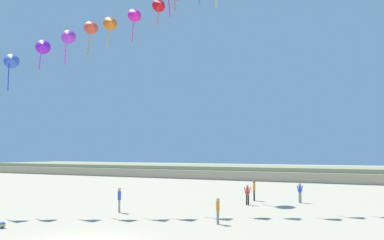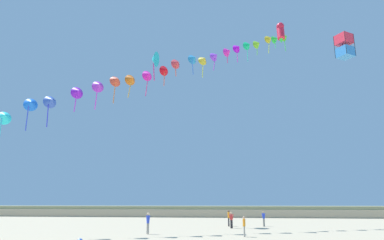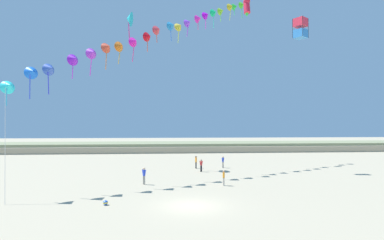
{
  "view_description": "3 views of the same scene",
  "coord_description": "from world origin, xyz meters",
  "px_view_note": "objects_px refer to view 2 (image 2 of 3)",
  "views": [
    {
      "loc": [
        12.8,
        -14.72,
        4.1
      ],
      "look_at": [
        0.68,
        9.77,
        6.26
      ],
      "focal_mm": 38.0,
      "sensor_mm": 36.0,
      "label": 1
    },
    {
      "loc": [
        3.53,
        -20.09,
        2.45
      ],
      "look_at": [
        -0.6,
        9.47,
        9.71
      ],
      "focal_mm": 32.0,
      "sensor_mm": 36.0,
      "label": 2
    },
    {
      "loc": [
        -1.79,
        -21.73,
        5.82
      ],
      "look_at": [
        0.72,
        8.12,
        6.38
      ],
      "focal_mm": 28.0,
      "sensor_mm": 36.0,
      "label": 3
    }
  ],
  "objects_px": {
    "person_near_left": "(229,217)",
    "person_mid_center": "(231,219)",
    "person_near_right": "(264,218)",
    "large_kite_mid_trail": "(344,46)",
    "person_far_right": "(148,222)",
    "large_kite_high_solo": "(154,59)",
    "large_kite_low_lead": "(281,32)",
    "person_far_left": "(244,225)"
  },
  "relations": [
    {
      "from": "person_far_left",
      "to": "large_kite_mid_trail",
      "type": "distance_m",
      "value": 20.35
    },
    {
      "from": "person_near_right",
      "to": "large_kite_high_solo",
      "type": "bearing_deg",
      "value": 174.86
    },
    {
      "from": "person_near_left",
      "to": "person_far_right",
      "type": "height_order",
      "value": "person_near_left"
    },
    {
      "from": "person_mid_center",
      "to": "person_far_right",
      "type": "xyz_separation_m",
      "value": [
        -6.55,
        -7.65,
        0.07
      ]
    },
    {
      "from": "person_near_right",
      "to": "person_far_right",
      "type": "height_order",
      "value": "person_far_right"
    },
    {
      "from": "person_far_right",
      "to": "person_near_left",
      "type": "bearing_deg",
      "value": 59.59
    },
    {
      "from": "person_near_left",
      "to": "person_far_left",
      "type": "distance_m",
      "value": 11.79
    },
    {
      "from": "person_far_right",
      "to": "large_kite_high_solo",
      "type": "height_order",
      "value": "large_kite_high_solo"
    },
    {
      "from": "person_near_right",
      "to": "person_far_left",
      "type": "distance_m",
      "value": 12.2
    },
    {
      "from": "person_near_left",
      "to": "large_kite_mid_trail",
      "type": "xyz_separation_m",
      "value": [
        11.95,
        -6.1,
        16.46
      ]
    },
    {
      "from": "person_near_left",
      "to": "person_mid_center",
      "type": "distance_m",
      "value": 2.9
    },
    {
      "from": "large_kite_mid_trail",
      "to": "large_kite_low_lead",
      "type": "bearing_deg",
      "value": 143.78
    },
    {
      "from": "person_far_right",
      "to": "large_kite_high_solo",
      "type": "relative_size",
      "value": 0.43
    },
    {
      "from": "person_near_right",
      "to": "person_far_right",
      "type": "distance_m",
      "value": 14.71
    },
    {
      "from": "person_near_left",
      "to": "large_kite_low_lead",
      "type": "distance_m",
      "value": 21.62
    },
    {
      "from": "large_kite_low_lead",
      "to": "person_near_right",
      "type": "bearing_deg",
      "value": 138.61
    },
    {
      "from": "person_mid_center",
      "to": "large_kite_low_lead",
      "type": "height_order",
      "value": "large_kite_low_lead"
    },
    {
      "from": "person_near_right",
      "to": "person_near_left",
      "type": "bearing_deg",
      "value": -175.24
    },
    {
      "from": "large_kite_high_solo",
      "to": "large_kite_mid_trail",
      "type": "bearing_deg",
      "value": -19.71
    },
    {
      "from": "large_kite_mid_trail",
      "to": "large_kite_high_solo",
      "type": "distance_m",
      "value": 22.71
    },
    {
      "from": "person_far_left",
      "to": "person_far_right",
      "type": "distance_m",
      "value": 7.83
    },
    {
      "from": "large_kite_high_solo",
      "to": "large_kite_low_lead",
      "type": "bearing_deg",
      "value": -12.88
    },
    {
      "from": "person_far_right",
      "to": "large_kite_low_lead",
      "type": "distance_m",
      "value": 25.55
    },
    {
      "from": "large_kite_low_lead",
      "to": "large_kite_mid_trail",
      "type": "height_order",
      "value": "large_kite_low_lead"
    },
    {
      "from": "person_far_left",
      "to": "large_kite_low_lead",
      "type": "height_order",
      "value": "large_kite_low_lead"
    },
    {
      "from": "person_far_right",
      "to": "large_kite_low_lead",
      "type": "relative_size",
      "value": 0.68
    },
    {
      "from": "person_far_left",
      "to": "large_kite_low_lead",
      "type": "relative_size",
      "value": 0.6
    },
    {
      "from": "person_mid_center",
      "to": "person_far_right",
      "type": "relative_size",
      "value": 0.93
    },
    {
      "from": "large_kite_low_lead",
      "to": "person_far_right",
      "type": "bearing_deg",
      "value": -146.47
    },
    {
      "from": "person_mid_center",
      "to": "large_kite_low_lead",
      "type": "bearing_deg",
      "value": 7.09
    },
    {
      "from": "person_near_left",
      "to": "large_kite_low_lead",
      "type": "relative_size",
      "value": 0.68
    },
    {
      "from": "person_near_right",
      "to": "person_far_left",
      "type": "height_order",
      "value": "person_near_right"
    },
    {
      "from": "person_near_right",
      "to": "large_kite_mid_trail",
      "type": "relative_size",
      "value": 0.68
    },
    {
      "from": "large_kite_mid_trail",
      "to": "person_near_left",
      "type": "bearing_deg",
      "value": 152.96
    },
    {
      "from": "person_near_right",
      "to": "person_mid_center",
      "type": "xyz_separation_m",
      "value": [
        -3.38,
        -3.19,
        -0.01
      ]
    },
    {
      "from": "person_far_right",
      "to": "person_far_left",
      "type": "bearing_deg",
      "value": -8.52
    },
    {
      "from": "person_near_left",
      "to": "person_far_right",
      "type": "bearing_deg",
      "value": -120.41
    },
    {
      "from": "large_kite_low_lead",
      "to": "large_kite_mid_trail",
      "type": "relative_size",
      "value": 1.06
    },
    {
      "from": "person_far_left",
      "to": "large_kite_mid_trail",
      "type": "xyz_separation_m",
      "value": [
        10.39,
        5.59,
        16.58
      ]
    },
    {
      "from": "person_near_left",
      "to": "person_mid_center",
      "type": "xyz_separation_m",
      "value": [
        0.37,
        -2.88,
        -0.07
      ]
    },
    {
      "from": "person_near_right",
      "to": "large_kite_mid_trail",
      "type": "xyz_separation_m",
      "value": [
        8.2,
        -6.41,
        16.52
      ]
    },
    {
      "from": "person_mid_center",
      "to": "person_far_left",
      "type": "bearing_deg",
      "value": -82.32
    }
  ]
}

